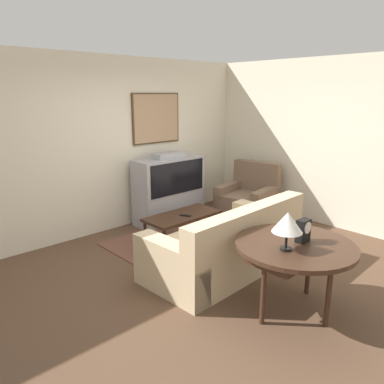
{
  "coord_description": "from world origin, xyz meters",
  "views": [
    {
      "loc": [
        -3.11,
        -2.98,
        2.14
      ],
      "look_at": [
        0.49,
        0.84,
        0.75
      ],
      "focal_mm": 35.0,
      "sensor_mm": 36.0,
      "label": 1
    }
  ],
  "objects_px": {
    "console_table": "(295,250)",
    "table_lamp": "(287,223)",
    "armchair": "(248,200)",
    "tv": "(169,189)",
    "couch": "(227,246)",
    "mantel_clock": "(303,231)",
    "coffee_table": "(183,217)"
  },
  "relations": [
    {
      "from": "tv",
      "to": "couch",
      "type": "height_order",
      "value": "tv"
    },
    {
      "from": "armchair",
      "to": "mantel_clock",
      "type": "distance_m",
      "value": 2.96
    },
    {
      "from": "coffee_table",
      "to": "table_lamp",
      "type": "bearing_deg",
      "value": -105.6
    },
    {
      "from": "table_lamp",
      "to": "mantel_clock",
      "type": "relative_size",
      "value": 1.6
    },
    {
      "from": "couch",
      "to": "armchair",
      "type": "relative_size",
      "value": 2.06
    },
    {
      "from": "couch",
      "to": "mantel_clock",
      "type": "bearing_deg",
      "value": 82.15
    },
    {
      "from": "tv",
      "to": "console_table",
      "type": "bearing_deg",
      "value": -106.51
    },
    {
      "from": "armchair",
      "to": "coffee_table",
      "type": "relative_size",
      "value": 0.88
    },
    {
      "from": "mantel_clock",
      "to": "coffee_table",
      "type": "bearing_deg",
      "value": 82.03
    },
    {
      "from": "armchair",
      "to": "couch",
      "type": "bearing_deg",
      "value": -68.51
    },
    {
      "from": "tv",
      "to": "couch",
      "type": "bearing_deg",
      "value": -109.56
    },
    {
      "from": "coffee_table",
      "to": "table_lamp",
      "type": "xyz_separation_m",
      "value": [
        -0.59,
        -2.09,
        0.6
      ]
    },
    {
      "from": "couch",
      "to": "armchair",
      "type": "bearing_deg",
      "value": -150.64
    },
    {
      "from": "couch",
      "to": "armchair",
      "type": "xyz_separation_m",
      "value": [
        1.82,
        1.11,
        0.0
      ]
    },
    {
      "from": "coffee_table",
      "to": "console_table",
      "type": "bearing_deg",
      "value": -100.43
    },
    {
      "from": "console_table",
      "to": "table_lamp",
      "type": "xyz_separation_m",
      "value": [
        -0.2,
        -0.02,
        0.33
      ]
    },
    {
      "from": "armchair",
      "to": "tv",
      "type": "bearing_deg",
      "value": -135.44
    },
    {
      "from": "tv",
      "to": "mantel_clock",
      "type": "distance_m",
      "value": 3.11
    },
    {
      "from": "couch",
      "to": "coffee_table",
      "type": "bearing_deg",
      "value": -102.13
    },
    {
      "from": "tv",
      "to": "console_table",
      "type": "height_order",
      "value": "tv"
    },
    {
      "from": "tv",
      "to": "mantel_clock",
      "type": "xyz_separation_m",
      "value": [
        -0.79,
        -3.0,
        0.28
      ]
    },
    {
      "from": "coffee_table",
      "to": "table_lamp",
      "type": "distance_m",
      "value": 2.26
    },
    {
      "from": "coffee_table",
      "to": "console_table",
      "type": "height_order",
      "value": "console_table"
    },
    {
      "from": "armchair",
      "to": "console_table",
      "type": "relative_size",
      "value": 0.85
    },
    {
      "from": "tv",
      "to": "mantel_clock",
      "type": "bearing_deg",
      "value": -104.83
    },
    {
      "from": "table_lamp",
      "to": "console_table",
      "type": "bearing_deg",
      "value": 4.55
    },
    {
      "from": "tv",
      "to": "armchair",
      "type": "xyz_separation_m",
      "value": [
        1.14,
        -0.81,
        -0.25
      ]
    },
    {
      "from": "tv",
      "to": "console_table",
      "type": "xyz_separation_m",
      "value": [
        -0.88,
        -2.98,
        0.1
      ]
    },
    {
      "from": "console_table",
      "to": "couch",
      "type": "bearing_deg",
      "value": 79.3
    },
    {
      "from": "armchair",
      "to": "table_lamp",
      "type": "height_order",
      "value": "table_lamp"
    },
    {
      "from": "couch",
      "to": "table_lamp",
      "type": "distance_m",
      "value": 1.33
    },
    {
      "from": "tv",
      "to": "console_table",
      "type": "distance_m",
      "value": 3.11
    }
  ]
}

